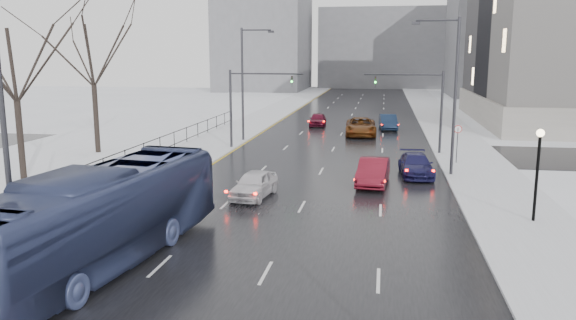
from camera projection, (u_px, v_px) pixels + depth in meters
The scene contains 25 objects.
road at pixel (343, 131), 56.91m from camera, with size 16.00×150.00×0.04m, color black.
cross_road at pixel (332, 151), 45.29m from camera, with size 130.00×10.00×0.04m, color black.
sidewalk_left at pixel (243, 129), 58.64m from camera, with size 5.00×150.00×0.16m, color silver.
sidewalk_right at pixel (450, 133), 55.16m from camera, with size 5.00×150.00×0.16m, color silver.
park_strip at pixel (157, 127), 60.21m from camera, with size 14.00×150.00×0.12m, color white.
tree_park_d at pixel (24, 182), 34.68m from camera, with size 8.75×8.75×12.50m, color black, non-canonical shape.
tree_park_e at pixel (98, 154), 44.43m from camera, with size 9.45×9.45×13.50m, color black, non-canonical shape.
iron_fence at pixel (58, 185), 29.84m from camera, with size 0.06×70.00×1.30m.
streetlight_r_mid at pixel (452, 89), 35.15m from camera, with size 2.95×0.25×10.00m.
streetlight_l_near at pixel (9, 120), 18.48m from camera, with size 2.95×0.25×10.00m.
streetlight_l_far at pixel (245, 79), 49.47m from camera, with size 2.95×0.25×10.00m.
lamppost_r_mid at pixel (538, 162), 25.49m from camera, with size 0.36×0.36×4.28m.
mast_signal_right at pixel (428, 102), 43.31m from camera, with size 6.10×0.33×6.50m.
mast_signal_left at pixel (243, 99), 45.74m from camera, with size 6.10×0.33×6.50m.
no_uturn_sign at pixel (458, 133), 39.47m from camera, with size 0.60×0.06×2.70m.
bldg_far_right at pixel (518, 36), 103.50m from camera, with size 24.00×20.00×22.00m, color slate.
bldg_far_left at pixel (264, 24), 120.90m from camera, with size 18.00×22.00×28.00m, color slate.
bldg_far_center at pixel (386, 49), 132.06m from camera, with size 30.00×18.00×18.00m, color slate.
bus at pixel (102, 216), 20.64m from camera, with size 3.09×13.22×3.68m, color #37416C.
sedan_center_near at pixel (254, 184), 30.60m from camera, with size 1.72×4.27×1.46m, color silver.
sedan_right_near at pixel (373, 172), 33.54m from camera, with size 1.68×4.82×1.59m, color maroon.
sedan_right_cross at pixel (361, 127), 53.88m from camera, with size 2.84×6.16×1.71m, color #562C0E.
sedan_right_far at pixel (416, 165), 36.02m from camera, with size 1.97×4.85×1.41m, color #181747.
sedan_center_far at pixel (318, 119), 60.95m from camera, with size 1.70×4.21×1.44m, color #5C0F26.
sedan_right_distant at pixel (388, 122), 58.11m from camera, with size 1.65×4.74×1.56m, color #13213A.
Camera 1 is at (3.99, 3.41, 7.77)m, focal length 35.00 mm.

